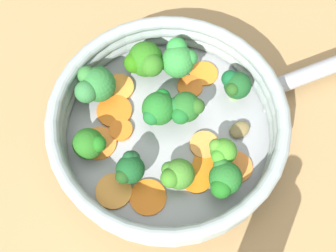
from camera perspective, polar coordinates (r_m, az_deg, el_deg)
ground_plane at (r=0.52m, az=0.00°, el=-1.34°), size 4.00×4.00×0.00m
skillet at (r=0.52m, az=0.00°, el=-1.01°), size 0.28×0.28×0.02m
skillet_rim_wall at (r=0.49m, az=0.00°, el=0.52°), size 0.29×0.29×0.05m
skillet_rivet_left at (r=0.53m, az=14.08°, el=2.27°), size 0.01×0.01×0.01m
skillet_rivet_right at (r=0.55m, az=11.83°, el=6.40°), size 0.01×0.01×0.01m
carrot_slice_0 at (r=0.51m, az=-6.84°, el=-0.57°), size 0.04×0.04×0.01m
carrot_slice_1 at (r=0.49m, az=-7.85°, el=-9.35°), size 0.06×0.06×0.00m
carrot_slice_2 at (r=0.49m, az=5.55°, el=-5.34°), size 0.04×0.04×0.00m
carrot_slice_3 at (r=0.50m, az=9.90°, el=-5.72°), size 0.06×0.06×0.00m
carrot_slice_4 at (r=0.52m, az=-1.00°, el=3.21°), size 0.04×0.04×0.00m
carrot_slice_5 at (r=0.49m, az=4.15°, el=-7.51°), size 0.05×0.05×0.00m
carrot_slice_6 at (r=0.51m, az=-9.98°, el=-2.46°), size 0.06×0.06×0.00m
carrot_slice_7 at (r=0.48m, az=-2.91°, el=-10.29°), size 0.06×0.06×0.00m
carrot_slice_8 at (r=0.54m, az=-7.13°, el=5.52°), size 0.06×0.06×0.01m
carrot_slice_9 at (r=0.54m, az=3.22°, el=5.74°), size 0.05×0.05×0.00m
carrot_slice_10 at (r=0.50m, az=5.30°, el=-2.75°), size 0.05×0.05×0.01m
carrot_slice_11 at (r=0.52m, az=-7.79°, el=2.14°), size 0.06×0.06×0.01m
carrot_slice_12 at (r=0.55m, az=5.39°, el=7.50°), size 0.04×0.04×0.00m
broccoli_floret_0 at (r=0.47m, az=-5.55°, el=-6.09°), size 0.04×0.03×0.04m
broccoli_floret_1 at (r=0.47m, az=1.29°, el=-7.02°), size 0.04×0.04×0.04m
broccoli_floret_2 at (r=0.53m, az=-3.34°, el=9.42°), size 0.05×0.05×0.05m
broccoli_floret_3 at (r=0.51m, az=-10.65°, el=5.78°), size 0.06×0.05×0.05m
broccoli_floret_4 at (r=0.49m, az=-1.42°, el=2.55°), size 0.05×0.04×0.05m
broccoli_floret_5 at (r=0.46m, az=8.17°, el=-7.60°), size 0.05×0.04×0.05m
broccoli_floret_6 at (r=0.47m, az=7.86°, el=-3.73°), size 0.04×0.04×0.04m
broccoli_floret_7 at (r=0.49m, az=2.38°, el=2.59°), size 0.04×0.05×0.05m
broccoli_floret_8 at (r=0.48m, az=-11.20°, el=-2.55°), size 0.04×0.04×0.04m
broccoli_floret_9 at (r=0.53m, az=1.56°, el=9.71°), size 0.05×0.05×0.05m
broccoli_floret_10 at (r=0.51m, az=9.80°, el=5.87°), size 0.04×0.04×0.05m
mushroom_piece_0 at (r=0.51m, az=10.38°, el=-0.51°), size 0.03×0.03×0.01m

